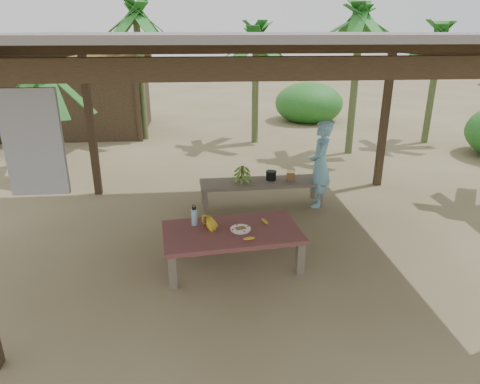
{
  "coord_description": "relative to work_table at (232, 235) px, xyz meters",
  "views": [
    {
      "loc": [
        -0.79,
        -5.71,
        2.98
      ],
      "look_at": [
        -0.25,
        0.02,
        0.8
      ],
      "focal_mm": 32.0,
      "sensor_mm": 36.0,
      "label": 1
    }
  ],
  "objects": [
    {
      "name": "ground",
      "position": [
        0.42,
        0.61,
        -0.43
      ],
      "size": [
        80.0,
        80.0,
        0.0
      ],
      "primitive_type": "plane",
      "color": "brown",
      "rests_on": "ground"
    },
    {
      "name": "work_table",
      "position": [
        0.0,
        0.0,
        0.0
      ],
      "size": [
        1.9,
        1.19,
        0.5
      ],
      "rotation": [
        0.0,
        0.0,
        0.11
      ],
      "color": "brown",
      "rests_on": "ground"
    },
    {
      "name": "bench",
      "position": [
        0.69,
        2.04,
        -0.04
      ],
      "size": [
        2.22,
        0.68,
        0.45
      ],
      "rotation": [
        0.0,
        0.0,
        0.04
      ],
      "color": "brown",
      "rests_on": "ground"
    },
    {
      "name": "cooking_pot",
      "position": [
        0.87,
        2.12,
        0.09
      ],
      "size": [
        0.18,
        0.18,
        0.16
      ],
      "primitive_type": "cylinder",
      "color": "black",
      "rests_on": "bench"
    },
    {
      "name": "water_flask",
      "position": [
        -0.49,
        0.22,
        0.19
      ],
      "size": [
        0.08,
        0.08,
        0.3
      ],
      "color": "#419DCC",
      "rests_on": "work_table"
    },
    {
      "name": "pavilion",
      "position": [
        0.41,
        0.59,
        2.34
      ],
      "size": [
        6.6,
        5.6,
        2.95
      ],
      "color": "black",
      "rests_on": "ground"
    },
    {
      "name": "plate",
      "position": [
        0.12,
        -0.02,
        0.08
      ],
      "size": [
        0.27,
        0.27,
        0.04
      ],
      "color": "white",
      "rests_on": "work_table"
    },
    {
      "name": "woman",
      "position": [
        1.71,
        1.93,
        0.34
      ],
      "size": [
        0.55,
        0.66,
        1.54
      ],
      "primitive_type": "imported",
      "rotation": [
        0.0,
        0.0,
        -1.94
      ],
      "color": "#70B5D4",
      "rests_on": "ground"
    },
    {
      "name": "banana_plant_nw",
      "position": [
        -1.98,
        7.39,
        2.74
      ],
      "size": [
        1.8,
        1.8,
        3.68
      ],
      "color": "#596638",
      "rests_on": "ground"
    },
    {
      "name": "ripe_banana_bunch",
      "position": [
        -0.35,
        0.08,
        0.16
      ],
      "size": [
        0.39,
        0.37,
        0.18
      ],
      "primitive_type": null,
      "rotation": [
        0.0,
        0.0,
        0.46
      ],
      "color": "yellow",
      "rests_on": "work_table"
    },
    {
      "name": "banana_plant_ne",
      "position": [
        3.44,
        5.34,
        2.63
      ],
      "size": [
        1.8,
        1.8,
        3.56
      ],
      "color": "#596638",
      "rests_on": "ground"
    },
    {
      "name": "skewer_rack",
      "position": [
        1.21,
        2.01,
        0.14
      ],
      "size": [
        0.18,
        0.09,
        0.24
      ],
      "primitive_type": null,
      "rotation": [
        0.0,
        0.0,
        0.04
      ],
      "color": "#A57F47",
      "rests_on": "bench"
    },
    {
      "name": "banana_plant_n",
      "position": [
        1.16,
        6.7,
        2.17
      ],
      "size": [
        1.8,
        1.8,
        3.09
      ],
      "color": "#596638",
      "rests_on": "ground"
    },
    {
      "name": "banana_plant_w",
      "position": [
        -3.57,
        4.23,
        1.55
      ],
      "size": [
        1.8,
        1.8,
        2.45
      ],
      "color": "#596638",
      "rests_on": "ground"
    },
    {
      "name": "loose_banana_front",
      "position": [
        0.2,
        -0.31,
        0.09
      ],
      "size": [
        0.17,
        0.12,
        0.04
      ],
      "primitive_type": "ellipsoid",
      "rotation": [
        0.0,
        0.0,
        2.08
      ],
      "color": "yellow",
      "rests_on": "work_table"
    },
    {
      "name": "banana_plant_far",
      "position": [
        5.95,
        6.2,
        2.18
      ],
      "size": [
        1.8,
        1.8,
        3.1
      ],
      "color": "#596638",
      "rests_on": "ground"
    },
    {
      "name": "hut",
      "position": [
        -4.08,
        8.61,
        0.67
      ],
      "size": [
        4.4,
        3.43,
        2.85
      ],
      "color": "black",
      "rests_on": "ground"
    },
    {
      "name": "green_banana_stalk",
      "position": [
        0.34,
        2.03,
        0.17
      ],
      "size": [
        0.29,
        0.29,
        0.32
      ],
      "primitive_type": null,
      "rotation": [
        0.0,
        0.0,
        0.04
      ],
      "color": "#598C2D",
      "rests_on": "bench"
    },
    {
      "name": "loose_banana_side",
      "position": [
        0.47,
        0.19,
        0.09
      ],
      "size": [
        0.11,
        0.14,
        0.04
      ],
      "primitive_type": "ellipsoid",
      "rotation": [
        0.0,
        0.0,
        0.55
      ],
      "color": "yellow",
      "rests_on": "work_table"
    }
  ]
}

